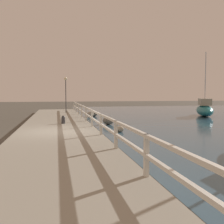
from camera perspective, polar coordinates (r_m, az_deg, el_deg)
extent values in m
plane|color=#4C473D|center=(12.81, -11.79, -5.63)|extent=(120.00, 120.00, 0.00)
cube|color=gray|center=(12.78, -11.80, -4.87)|extent=(3.91, 36.00, 0.34)
cube|color=silver|center=(5.74, 7.49, -9.31)|extent=(0.10, 0.10, 0.92)
cube|color=silver|center=(8.53, 0.86, -4.91)|extent=(0.10, 0.10, 0.92)
cube|color=silver|center=(11.39, -2.43, -2.67)|extent=(0.10, 0.10, 0.92)
cube|color=silver|center=(14.29, -4.39, -1.32)|extent=(0.10, 0.10, 0.92)
cube|color=silver|center=(17.20, -5.69, -0.43)|extent=(0.10, 0.10, 0.92)
cube|color=silver|center=(20.12, -6.61, 0.20)|extent=(0.10, 0.10, 0.92)
cube|color=silver|center=(23.05, -7.29, 0.67)|extent=(0.10, 0.10, 0.92)
cube|color=silver|center=(25.99, -7.82, 1.03)|extent=(0.10, 0.10, 0.92)
cube|color=silver|center=(28.92, -8.25, 1.32)|extent=(0.10, 0.10, 0.92)
cube|color=silver|center=(12.80, -3.53, -0.05)|extent=(0.09, 32.50, 0.08)
cube|color=silver|center=(12.84, -3.52, -1.92)|extent=(0.09, 32.50, 0.08)
ellipsoid|color=gray|center=(24.13, -4.74, -0.48)|extent=(0.67, 0.60, 0.50)
ellipsoid|color=#666056|center=(18.03, -0.80, -1.85)|extent=(0.77, 0.69, 0.58)
ellipsoid|color=#666056|center=(24.60, -4.00, -0.36)|extent=(0.71, 0.64, 0.53)
ellipsoid|color=gray|center=(14.56, 1.73, -3.72)|extent=(0.45, 0.41, 0.34)
cylinder|color=#333338|center=(15.91, -10.57, -1.88)|extent=(0.22, 0.22, 0.34)
sphere|color=#333338|center=(15.89, -10.58, -1.13)|extent=(0.20, 0.20, 0.20)
cylinder|color=#2D2D33|center=(25.37, -10.02, 3.36)|extent=(0.07, 0.07, 3.06)
sphere|color=beige|center=(25.41, -10.06, 7.15)|extent=(0.29, 0.29, 0.29)
ellipsoid|color=#1E707A|center=(26.45, 19.50, 0.28)|extent=(3.38, 5.36, 1.03)
cube|color=#9E937F|center=(26.41, 19.54, 2.09)|extent=(1.81, 2.50, 0.64)
cylinder|color=silver|center=(26.44, 19.66, 6.83)|extent=(0.09, 0.09, 5.01)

